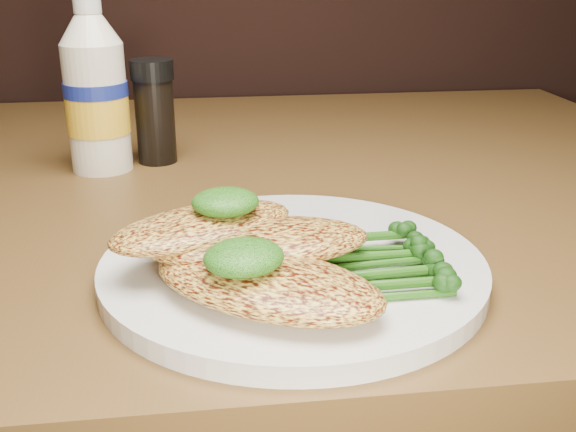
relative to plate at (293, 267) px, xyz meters
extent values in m
cylinder|color=silver|center=(0.00, 0.00, 0.00)|extent=(0.27, 0.27, 0.01)
ellipsoid|color=#E8BA4A|center=(-0.02, -0.06, 0.02)|extent=(0.17, 0.16, 0.02)
ellipsoid|color=#E8BA4A|center=(-0.02, -0.02, 0.03)|extent=(0.15, 0.08, 0.02)
ellipsoid|color=#E8BA4A|center=(-0.06, 0.00, 0.03)|extent=(0.15, 0.12, 0.02)
ellipsoid|color=#0F3508|center=(-0.04, -0.06, 0.04)|extent=(0.06, 0.06, 0.02)
ellipsoid|color=#0F3508|center=(-0.05, 0.00, 0.05)|extent=(0.05, 0.05, 0.02)
camera|label=1|loc=(-0.06, -0.44, 0.21)|focal=42.79mm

